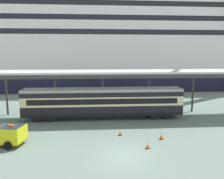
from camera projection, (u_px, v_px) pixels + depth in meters
The scene contains 8 objects.
ground_plane at pixel (124, 156), 18.91m from camera, with size 400.00×400.00×0.00m, color slate.
cruise_ship at pixel (102, 39), 60.30m from camera, with size 151.26×24.16×37.35m.
platform_canopy at pixel (103, 73), 29.67m from camera, with size 47.88×5.62×6.42m.
train_carriage at pixel (103, 102), 29.82m from camera, with size 21.05×2.81×4.11m.
service_truck at pixel (2, 135), 21.15m from camera, with size 5.49×2.98×2.02m.
traffic_cone_near at pixel (148, 145), 20.42m from camera, with size 0.36×0.36×0.73m.
traffic_cone_mid at pixel (162, 136), 22.67m from camera, with size 0.36×0.36×0.78m.
traffic_cone_far at pixel (120, 132), 23.75m from camera, with size 0.36×0.36×0.70m.
Camera 1 is at (-2.27, -17.69, 8.53)m, focal length 35.61 mm.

